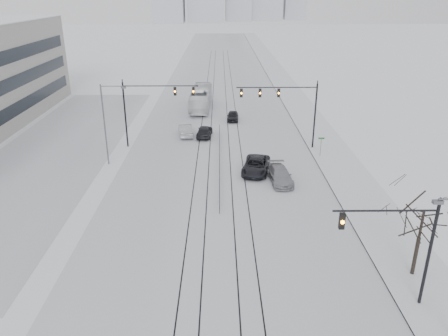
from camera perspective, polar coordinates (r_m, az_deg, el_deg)
road at (r=77.97m, az=-0.60°, el=8.74°), size 22.00×260.00×0.02m
sidewalk_east at (r=79.11m, az=9.34°, el=8.70°), size 5.00×260.00×0.16m
curb at (r=78.73m, az=7.56°, el=8.72°), size 0.10×260.00×0.12m
parking_strip at (r=57.57m, az=-20.94°, el=2.32°), size 14.00×60.00×0.03m
tram_rails at (r=58.70m, az=-0.59°, el=4.21°), size 5.30×180.00×0.01m
traffic_mast_near at (r=27.87m, az=22.48°, el=-8.88°), size 6.10×0.37×7.00m
traffic_mast_ne at (r=52.94m, az=8.34°, el=8.43°), size 9.60×0.37×8.00m
traffic_mast_nw at (r=54.01m, az=-9.79°, el=8.41°), size 9.10×0.37×8.00m
street_light_west at (r=49.17m, az=-15.06°, el=6.17°), size 2.73×0.25×9.00m
bare_tree at (r=31.25m, az=24.54°, el=-5.92°), size 4.40×4.40×6.10m
median_fence at (r=49.10m, az=-0.59°, el=1.16°), size 0.06×24.00×1.00m
street_sign at (r=51.96m, az=12.55°, el=3.08°), size 0.70×0.06×2.40m
sedan_sb_inner at (r=58.24m, az=-2.57°, el=4.82°), size 2.27×4.72×1.55m
sedan_sb_outer at (r=58.88m, az=-5.07°, el=4.96°), size 2.38×5.00×1.58m
sedan_nb_front at (r=46.72m, az=4.20°, el=0.31°), size 3.68×6.07×1.57m
sedan_nb_right at (r=44.60m, az=7.34°, el=-0.97°), size 2.49×5.28×1.49m
sedan_nb_far at (r=65.76m, az=1.16°, el=6.79°), size 1.85×4.11×1.37m
box_truck at (r=72.44m, az=-3.03°, el=9.06°), size 3.38×12.48×3.45m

